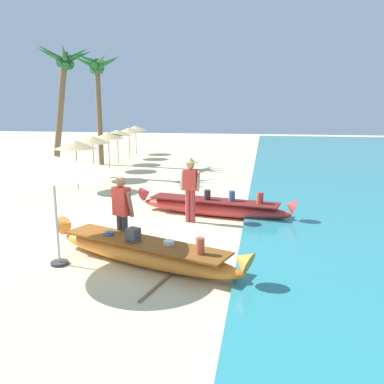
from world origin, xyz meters
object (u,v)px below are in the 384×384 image
palm_tree_leaning_seaward (97,73)px  paddle (167,277)px  patio_umbrella_large (52,165)px  boat_orange_foreground (144,252)px  person_vendor_hatted (190,185)px  person_tourist_customer (122,210)px  palm_tree_tall_inland (64,72)px  boat_red_midground (214,207)px

palm_tree_leaning_seaward → paddle: bearing=-62.8°
palm_tree_leaning_seaward → paddle: palm_tree_leaning_seaward is taller
patio_umbrella_large → boat_orange_foreground: bearing=10.0°
person_vendor_hatted → paddle: size_ratio=1.13×
person_tourist_customer → palm_tree_tall_inland: size_ratio=0.29×
boat_red_midground → person_vendor_hatted: bearing=-125.7°
person_tourist_customer → palm_tree_leaning_seaward: 14.66m
boat_orange_foreground → patio_umbrella_large: bearing=-170.0°
patio_umbrella_large → palm_tree_tall_inland: bearing=115.9°
person_tourist_customer → paddle: person_tourist_customer is taller
person_vendor_hatted → palm_tree_leaning_seaward: bearing=124.1°
palm_tree_tall_inland → paddle: size_ratio=3.68×
paddle → patio_umbrella_large: bearing=172.8°
person_vendor_hatted → boat_red_midground: bearing=54.3°
boat_red_midground → palm_tree_tall_inland: bearing=141.8°
patio_umbrella_large → palm_tree_tall_inland: palm_tree_tall_inland is taller
person_vendor_hatted → patio_umbrella_large: 4.17m
palm_tree_tall_inland → palm_tree_leaning_seaward: 3.51m
person_tourist_customer → patio_umbrella_large: 1.76m
boat_red_midground → patio_umbrella_large: 5.31m
person_tourist_customer → paddle: 2.02m
person_tourist_customer → palm_tree_leaning_seaward: palm_tree_leaning_seaward is taller
patio_umbrella_large → paddle: (2.32, -0.29, -2.01)m
person_vendor_hatted → palm_tree_tall_inland: size_ratio=0.31×
boat_orange_foreground → paddle: 0.90m
boat_orange_foreground → boat_red_midground: bearing=76.8°
boat_orange_foreground → patio_umbrella_large: size_ratio=1.88×
boat_red_midground → person_tourist_customer: person_tourist_customer is taller
boat_orange_foreground → person_vendor_hatted: (0.37, 3.18, 0.78)m
person_vendor_hatted → paddle: person_vendor_hatted is taller
palm_tree_tall_inland → palm_tree_leaning_seaward: size_ratio=0.99×
palm_tree_tall_inland → paddle: (7.30, -10.55, -4.67)m
palm_tree_tall_inland → patio_umbrella_large: bearing=-64.1°
boat_orange_foreground → paddle: size_ratio=2.85×
paddle → boat_red_midground: bearing=86.1°
person_vendor_hatted → palm_tree_leaning_seaward: 13.00m
boat_orange_foreground → palm_tree_tall_inland: size_ratio=0.78×
person_tourist_customer → patio_umbrella_large: (-1.02, -0.94, 1.08)m
patio_umbrella_large → palm_tree_leaning_seaward: (-4.89, 13.76, 2.89)m
boat_red_midground → palm_tree_tall_inland: (-7.61, 5.99, 4.43)m
boat_orange_foreground → patio_umbrella_large: patio_umbrella_large is taller
person_vendor_hatted → patio_umbrella_large: patio_umbrella_large is taller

